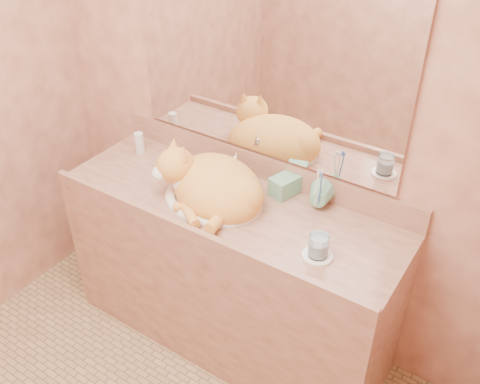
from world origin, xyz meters
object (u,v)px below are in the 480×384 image
Objects in this scene: vanity_counter at (230,274)px; toothbrush_cup at (317,202)px; cat at (210,182)px; sink_basin at (213,187)px; soap_dispenser at (275,180)px; water_glass at (319,246)px.

vanity_counter is 13.86× the size of toothbrush_cup.
sink_basin is at bearing 1.51° from cat.
soap_dispenser reaches higher than sink_basin.
cat is (-0.02, 0.01, 0.02)m from sink_basin.
cat reaches higher than sink_basin.
toothbrush_cup is (0.43, 0.18, -0.02)m from sink_basin.
vanity_counter is 0.69m from water_glass.
soap_dispenser is 2.15× the size of water_glass.
sink_basin reaches higher than toothbrush_cup.
cat reaches higher than water_glass.
soap_dispenser is at bearing -175.39° from toothbrush_cup.
toothbrush_cup is 1.24× the size of water_glass.
water_glass is at bearing 13.25° from cat.
water_glass is (0.34, -0.24, -0.04)m from soap_dispenser.
soap_dispenser is 1.74× the size of toothbrush_cup.
toothbrush_cup is at bearing 28.07° from sink_basin.
vanity_counter is 7.96× the size of soap_dispenser.
vanity_counter is at bearing 30.12° from cat.
water_glass is (0.49, -0.10, 0.48)m from vanity_counter.
soap_dispenser is at bearing 144.46° from water_glass.
sink_basin is 0.94× the size of cat.
soap_dispenser is 0.42m from water_glass.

